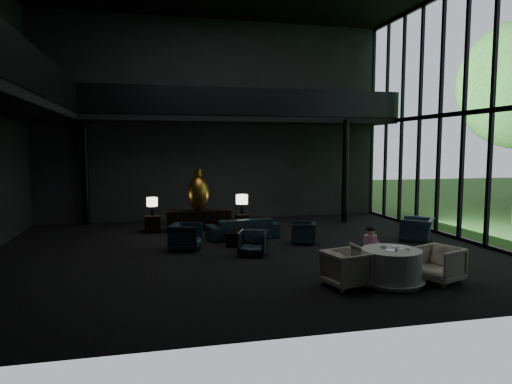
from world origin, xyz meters
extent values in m
cube|color=black|center=(0.00, 0.00, 0.00)|extent=(14.00, 12.00, 0.02)
cube|color=black|center=(0.00, 6.00, 4.00)|extent=(14.00, 0.04, 8.00)
cube|color=black|center=(0.00, -6.00, 4.00)|extent=(14.00, 0.04, 8.00)
cube|color=black|center=(-6.00, 0.00, 4.00)|extent=(2.00, 12.00, 0.25)
cube|color=black|center=(1.00, 5.00, 4.00)|extent=(12.00, 2.00, 0.25)
cube|color=black|center=(-5.00, 0.00, 4.60)|extent=(0.06, 12.00, 1.00)
cube|color=black|center=(1.00, 4.00, 4.60)|extent=(12.00, 0.06, 1.00)
cylinder|color=black|center=(-5.00, 5.70, 2.00)|extent=(0.24, 0.24, 4.00)
cylinder|color=black|center=(4.80, 4.00, 2.00)|extent=(0.24, 0.24, 4.00)
cube|color=black|center=(-0.97, 3.47, 0.36)|extent=(2.24, 0.51, 0.71)
ellipsoid|color=#B67838|center=(-0.97, 3.58, 1.32)|extent=(0.78, 0.78, 1.21)
cylinder|color=#B67838|center=(-0.97, 3.58, 2.05)|extent=(0.27, 0.27, 0.25)
cube|color=black|center=(-2.57, 3.53, 0.29)|extent=(0.53, 0.53, 0.59)
cylinder|color=black|center=(-2.57, 3.53, 0.75)|extent=(0.11, 0.11, 0.32)
cylinder|color=white|center=(-2.57, 3.53, 1.06)|extent=(0.37, 0.37, 0.30)
cube|color=black|center=(0.63, 3.65, 0.25)|extent=(0.46, 0.46, 0.50)
cylinder|color=black|center=(0.63, 3.71, 0.69)|extent=(0.13, 0.13, 0.37)
cylinder|color=white|center=(0.63, 3.71, 1.04)|extent=(0.43, 0.43, 0.34)
imported|color=black|center=(0.26, 1.78, 0.50)|extent=(2.62, 1.08, 0.99)
imported|color=#233740|center=(-1.67, 0.47, 0.46)|extent=(1.08, 1.11, 0.92)
imported|color=black|center=(1.91, 0.54, 0.35)|extent=(0.84, 0.86, 0.69)
imported|color=#1A3547|center=(0.06, -0.60, 0.37)|extent=(0.92, 0.89, 0.74)
imported|color=black|center=(5.59, 0.20, 0.48)|extent=(1.25, 1.30, 0.96)
cube|color=black|center=(0.09, 0.78, 0.21)|extent=(1.18, 1.18, 0.41)
cylinder|color=white|center=(2.41, -3.78, 0.38)|extent=(1.27, 1.27, 0.75)
cone|color=white|center=(2.41, -3.78, 0.05)|extent=(1.44, 1.44, 0.10)
imported|color=beige|center=(2.42, -2.72, 0.34)|extent=(0.67, 0.63, 0.67)
imported|color=#A9A18C|center=(3.49, -3.91, 0.48)|extent=(1.16, 1.19, 0.96)
imported|color=beige|center=(1.37, -3.76, 0.47)|extent=(1.04, 1.08, 0.94)
cylinder|color=pink|center=(2.39, -2.84, 0.67)|extent=(0.30, 0.30, 0.44)
sphere|color=#D8A884|center=(2.39, -2.84, 0.99)|extent=(0.22, 0.22, 0.22)
ellipsoid|color=black|center=(2.39, -2.84, 1.02)|extent=(0.23, 0.23, 0.15)
cylinder|color=white|center=(2.33, -3.90, 0.76)|extent=(0.26, 0.26, 0.02)
cylinder|color=white|center=(2.66, -3.59, 0.76)|extent=(0.25, 0.25, 0.02)
cylinder|color=white|center=(2.59, -3.81, 0.76)|extent=(0.16, 0.16, 0.01)
cylinder|color=white|center=(2.70, -3.93, 0.79)|extent=(0.08, 0.08, 0.05)
ellipsoid|color=white|center=(2.30, -3.62, 0.79)|extent=(0.15, 0.15, 0.07)
cylinder|color=#99999E|center=(2.41, -3.98, 0.79)|extent=(0.07, 0.07, 0.07)
camera|label=1|loc=(-2.63, -12.50, 2.95)|focal=32.00mm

